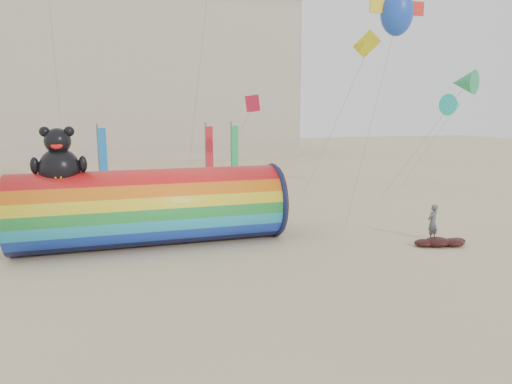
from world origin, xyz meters
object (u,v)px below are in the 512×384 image
object	(u,v)px
fabric_bundle	(441,242)
windsock_assembly	(152,205)
hotel_building	(58,77)
kite_handler	(433,222)

from	to	relation	value
fabric_bundle	windsock_assembly	bearing A→B (deg)	161.84
hotel_building	windsock_assembly	world-z (taller)	hotel_building
hotel_building	kite_handler	bearing A→B (deg)	-66.06
kite_handler	fabric_bundle	xyz separation A→B (m)	(-0.22, -0.90, -0.69)
kite_handler	fabric_bundle	size ratio (longest dim) A/B	0.66
kite_handler	fabric_bundle	bearing A→B (deg)	54.83
kite_handler	hotel_building	bearing A→B (deg)	-87.55
windsock_assembly	kite_handler	bearing A→B (deg)	-14.11
hotel_building	kite_handler	size ratio (longest dim) A/B	35.04
hotel_building	fabric_bundle	xyz separation A→B (m)	(20.41, -47.38, -10.14)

